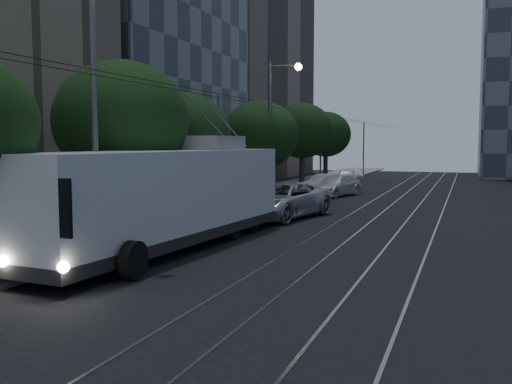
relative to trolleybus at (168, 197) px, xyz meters
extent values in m
plane|color=black|center=(3.82, -2.41, -1.84)|extent=(120.00, 120.00, 0.00)
cube|color=slate|center=(-3.68, 17.59, -1.76)|extent=(5.00, 90.00, 0.15)
cube|color=gray|center=(4.10, 17.59, -1.83)|extent=(0.08, 90.00, 0.02)
cube|color=gray|center=(5.54, 17.59, -1.83)|extent=(0.08, 90.00, 0.02)
cube|color=gray|center=(7.10, 17.59, -1.83)|extent=(0.08, 90.00, 0.02)
cube|color=gray|center=(8.54, 17.59, -1.83)|extent=(0.08, 90.00, 0.02)
cylinder|color=black|center=(-0.03, 17.59, 3.76)|extent=(0.02, 90.00, 0.02)
cylinder|color=black|center=(0.67, 17.59, 3.76)|extent=(0.02, 90.00, 0.02)
cylinder|color=#58585A|center=(-1.48, 7.59, 1.16)|extent=(0.14, 0.14, 6.00)
cylinder|color=#58585A|center=(-1.48, 27.59, 1.16)|extent=(0.14, 0.14, 6.00)
cylinder|color=#58585A|center=(-1.48, 47.59, 1.16)|extent=(0.14, 0.14, 6.00)
cube|color=#373C46|center=(-15.18, 19.59, 11.16)|extent=(14.00, 18.00, 26.00)
cube|color=gray|center=(-15.18, 39.59, 15.16)|extent=(14.00, 22.00, 34.00)
cube|color=silver|center=(0.00, -0.18, 0.07)|extent=(3.71, 13.10, 3.07)
cube|color=black|center=(0.00, -0.18, -1.30)|extent=(3.75, 13.15, 0.38)
cube|color=black|center=(0.00, 0.36, 0.21)|extent=(3.57, 10.42, 1.13)
cube|color=black|center=(0.00, -6.62, 0.37)|extent=(2.45, 0.26, 1.40)
cube|color=black|center=(0.00, 6.26, 0.32)|extent=(2.25, 0.25, 1.08)
cube|color=#29F74B|center=(0.00, -6.62, 1.34)|extent=(1.72, 0.19, 0.34)
cube|color=gray|center=(0.00, 3.05, 1.88)|extent=(2.52, 2.54, 0.54)
sphere|color=white|center=(-0.92, -6.67, -1.03)|extent=(0.28, 0.28, 0.28)
sphere|color=white|center=(0.92, -6.67, -1.03)|extent=(0.28, 0.28, 0.28)
cylinder|color=#58585A|center=(-0.32, 4.18, 2.74)|extent=(0.06, 4.87, 2.10)
cylinder|color=#58585A|center=(0.32, 4.18, 2.74)|extent=(0.06, 4.87, 2.10)
cylinder|color=black|center=(-1.32, -4.32, -1.30)|extent=(0.32, 1.08, 1.08)
cylinder|color=black|center=(1.32, -4.32, -1.30)|extent=(0.32, 1.08, 1.08)
cylinder|color=black|center=(-1.32, 2.67, -1.30)|extent=(0.32, 1.08, 1.08)
cylinder|color=black|center=(1.32, 2.67, -1.30)|extent=(0.32, 1.08, 1.08)
cylinder|color=black|center=(-1.32, 4.73, -1.30)|extent=(0.32, 1.08, 1.08)
cylinder|color=black|center=(1.32, 4.73, -1.30)|extent=(0.32, 1.08, 1.08)
imported|color=#B7B9C0|center=(1.12, 9.15, -0.96)|extent=(4.19, 6.82, 1.76)
imported|color=silver|center=(-0.27, 15.91, -1.15)|extent=(2.60, 4.32, 1.38)
imported|color=silver|center=(1.12, 21.59, -1.11)|extent=(3.42, 5.38, 1.45)
imported|color=#BAB9BE|center=(0.14, 22.41, -1.11)|extent=(3.14, 4.68, 1.46)
imported|color=white|center=(-0.07, 31.20, -1.10)|extent=(2.52, 4.57, 1.47)
cylinder|color=#33261C|center=(-2.68, 1.24, -0.54)|extent=(0.44, 0.44, 2.60)
ellipsoid|color=black|center=(-2.68, 1.24, 2.69)|extent=(5.16, 5.16, 4.64)
cylinder|color=#33261C|center=(-2.68, 6.21, -0.67)|extent=(0.44, 0.44, 2.34)
ellipsoid|color=black|center=(-2.68, 6.21, 2.19)|extent=(4.51, 4.51, 4.05)
cylinder|color=#33261C|center=(-3.18, 18.01, -0.68)|extent=(0.44, 0.44, 2.32)
ellipsoid|color=black|center=(-3.18, 18.01, 2.37)|extent=(5.04, 5.04, 4.54)
cylinder|color=#33261C|center=(-2.68, 26.34, -0.42)|extent=(0.44, 0.44, 2.83)
ellipsoid|color=black|center=(-2.68, 26.34, 2.81)|extent=(4.85, 4.85, 4.37)
cylinder|color=#33261C|center=(-3.18, 36.39, -0.49)|extent=(0.44, 0.44, 2.70)
ellipsoid|color=black|center=(-3.18, 36.39, 2.66)|extent=(4.80, 4.80, 4.32)
cylinder|color=#58585A|center=(-1.38, -2.20, 3.06)|extent=(0.20, 0.20, 9.80)
cylinder|color=#58585A|center=(-1.98, 16.49, 2.54)|extent=(0.20, 0.20, 8.77)
cylinder|color=#58585A|center=(-1.02, 16.49, 6.57)|extent=(1.93, 0.12, 0.12)
sphere|color=#FFD28C|center=(-0.14, 16.49, 6.49)|extent=(0.44, 0.44, 0.44)
camera|label=1|loc=(9.79, -17.43, 1.90)|focal=40.00mm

